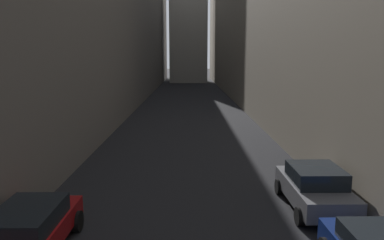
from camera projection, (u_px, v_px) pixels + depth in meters
ground_plane at (189, 108)px, 38.86m from camera, size 264.00×264.00×0.00m
building_block_left at (64, 7)px, 38.87m from camera, size 15.65×108.00×21.32m
parked_car_left_third at (29, 230)px, 9.80m from camera, size 1.91×4.22×1.42m
parked_car_right_far at (315, 187)px, 12.96m from camera, size 2.05×4.00×1.54m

